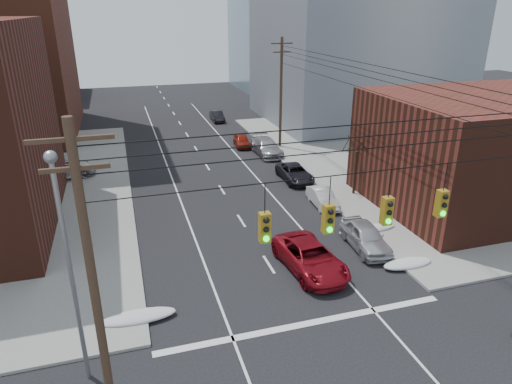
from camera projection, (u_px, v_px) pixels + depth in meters
sidewalk_ne at (474, 150)px, 46.47m from camera, size 40.00×40.00×0.15m
building_office at (359, 17)px, 55.56m from camera, size 22.00×20.00×25.00m
building_glass at (295, 24)px, 79.73m from camera, size 20.00×18.00×22.00m
building_storefront at (489, 151)px, 32.82m from camera, size 16.00×12.00×8.00m
utility_pole_left at (94, 290)px, 13.50m from camera, size 2.20×0.28×11.00m
utility_pole_far at (281, 92)px, 45.58m from camera, size 2.20×0.28×11.00m
traffic_signals at (359, 213)px, 15.26m from camera, size 17.00×0.42×2.02m
street_light at (67, 254)px, 15.98m from camera, size 0.44×0.44×9.32m
bare_tree at (355, 167)px, 34.74m from camera, size 2.09×2.20×4.93m
snow_nw at (138, 317)px, 21.21m from camera, size 3.50×1.08×0.42m
snow_ne at (408, 264)px, 25.63m from camera, size 3.00×1.08×0.42m
snow_east_far at (367, 229)px, 29.62m from camera, size 4.00×1.08×0.42m
red_pickup at (310, 257)px, 25.14m from camera, size 3.05×5.80×1.56m
parked_car_a at (365, 236)px, 27.47m from camera, size 2.16×4.69×1.56m
parked_car_b at (323, 198)px, 33.41m from camera, size 1.53×3.88×1.26m
parked_car_c at (295, 173)px, 38.37m from camera, size 2.21×4.72×1.31m
parked_car_d at (266, 147)px, 45.19m from camera, size 2.25×5.44×1.57m
parked_car_e at (242, 141)px, 47.88m from camera, size 1.85×3.83×1.26m
parked_car_f at (217, 116)px, 58.68m from camera, size 1.42×3.92×1.28m
lot_car_a at (21, 193)px, 33.73m from camera, size 4.47×2.20×1.41m
lot_car_b at (63, 169)px, 38.55m from camera, size 5.78×3.58×1.49m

